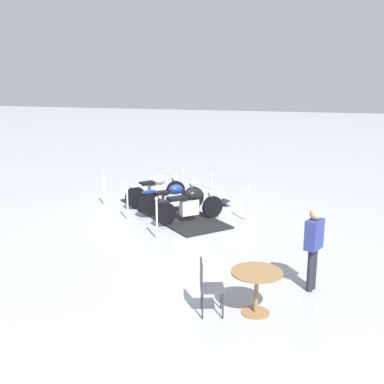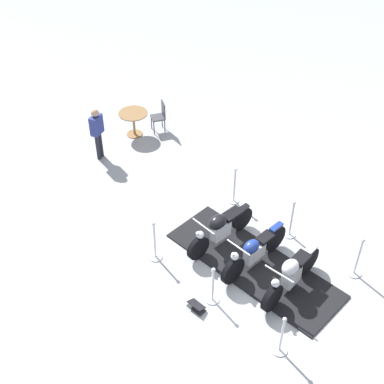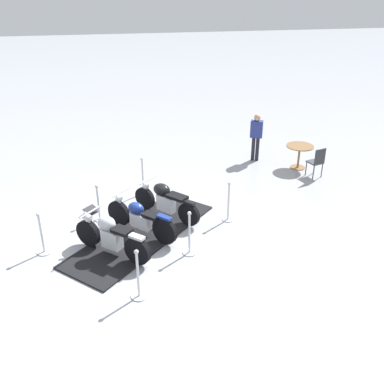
{
  "view_description": "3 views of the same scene",
  "coord_description": "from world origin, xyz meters",
  "px_view_note": "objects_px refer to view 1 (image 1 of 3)",
  "views": [
    {
      "loc": [
        12.84,
        4.11,
        3.99
      ],
      "look_at": [
        0.7,
        0.81,
        0.87
      ],
      "focal_mm": 44.65,
      "sensor_mm": 36.0,
      "label": 1
    },
    {
      "loc": [
        -8.32,
        1.37,
        9.18
      ],
      "look_at": [
        1.5,
        1.42,
        0.94
      ],
      "focal_mm": 49.81,
      "sensor_mm": 36.0,
      "label": 2
    },
    {
      "loc": [
        -0.47,
        -9.16,
        5.73
      ],
      "look_at": [
        1.34,
        0.49,
        0.81
      ],
      "focal_mm": 41.02,
      "sensor_mm": 36.0,
      "label": 3
    }
  ],
  "objects_px": {
    "stanchion_right_mid": "(212,196)",
    "stanchion_left_rear": "(104,195)",
    "motorcycle_black": "(190,204)",
    "info_placard": "(224,204)",
    "stanchion_left_front": "(157,224)",
    "bystander_person": "(314,242)",
    "cafe_table": "(257,282)",
    "cafe_chair_near_table": "(208,284)",
    "stanchion_left_mid": "(128,208)",
    "stanchion_right_front": "(247,209)",
    "motorcycle_navy": "(173,197)",
    "stanchion_right_rear": "(182,185)",
    "motorcycle_chrome": "(157,189)"
  },
  "relations": [
    {
      "from": "motorcycle_navy",
      "to": "stanchion_right_front",
      "type": "distance_m",
      "value": 2.26
    },
    {
      "from": "motorcycle_black",
      "to": "cafe_table",
      "type": "height_order",
      "value": "motorcycle_black"
    },
    {
      "from": "stanchion_right_front",
      "to": "cafe_table",
      "type": "relative_size",
      "value": 1.27
    },
    {
      "from": "motorcycle_navy",
      "to": "bystander_person",
      "type": "xyz_separation_m",
      "value": [
        4.21,
        4.07,
        0.48
      ]
    },
    {
      "from": "cafe_chair_near_table",
      "to": "bystander_person",
      "type": "distance_m",
      "value": 2.24
    },
    {
      "from": "motorcycle_navy",
      "to": "stanchion_right_mid",
      "type": "bearing_deg",
      "value": 1.96
    },
    {
      "from": "stanchion_left_rear",
      "to": "cafe_chair_near_table",
      "type": "height_order",
      "value": "stanchion_left_rear"
    },
    {
      "from": "cafe_chair_near_table",
      "to": "motorcycle_navy",
      "type": "bearing_deg",
      "value": 96.14
    },
    {
      "from": "stanchion_right_front",
      "to": "stanchion_left_rear",
      "type": "xyz_separation_m",
      "value": [
        -0.48,
        -4.53,
        -0.01
      ]
    },
    {
      "from": "motorcycle_navy",
      "to": "motorcycle_black",
      "type": "bearing_deg",
      "value": -88.02
    },
    {
      "from": "motorcycle_chrome",
      "to": "cafe_chair_near_table",
      "type": "bearing_deg",
      "value": -112.28
    },
    {
      "from": "stanchion_left_rear",
      "to": "stanchion_left_front",
      "type": "distance_m",
      "value": 3.6
    },
    {
      "from": "stanchion_right_mid",
      "to": "stanchion_right_front",
      "type": "bearing_deg",
      "value": 46.16
    },
    {
      "from": "motorcycle_chrome",
      "to": "stanchion_left_rear",
      "type": "bearing_deg",
      "value": 148.8
    },
    {
      "from": "bystander_person",
      "to": "cafe_chair_near_table",
      "type": "bearing_deg",
      "value": 63.49
    },
    {
      "from": "bystander_person",
      "to": "motorcycle_chrome",
      "type": "bearing_deg",
      "value": -22.57
    },
    {
      "from": "info_placard",
      "to": "stanchion_left_mid",
      "type": "bearing_deg",
      "value": -91.48
    },
    {
      "from": "stanchion_right_rear",
      "to": "stanchion_right_mid",
      "type": "bearing_deg",
      "value": 46.16
    },
    {
      "from": "stanchion_right_front",
      "to": "cafe_chair_near_table",
      "type": "xyz_separation_m",
      "value": [
        5.38,
        0.15,
        0.19
      ]
    },
    {
      "from": "cafe_table",
      "to": "info_placard",
      "type": "bearing_deg",
      "value": -164.03
    },
    {
      "from": "motorcycle_navy",
      "to": "stanchion_left_mid",
      "type": "xyz_separation_m",
      "value": [
        1.03,
        -0.99,
        -0.12
      ]
    },
    {
      "from": "stanchion_right_mid",
      "to": "cafe_table",
      "type": "relative_size",
      "value": 1.15
    },
    {
      "from": "motorcycle_black",
      "to": "stanchion_left_mid",
      "type": "bearing_deg",
      "value": 147.85
    },
    {
      "from": "motorcycle_black",
      "to": "motorcycle_navy",
      "type": "height_order",
      "value": "motorcycle_navy"
    },
    {
      "from": "motorcycle_black",
      "to": "stanchion_right_mid",
      "type": "distance_m",
      "value": 1.71
    },
    {
      "from": "stanchion_right_front",
      "to": "motorcycle_black",
      "type": "bearing_deg",
      "value": -73.64
    },
    {
      "from": "stanchion_left_rear",
      "to": "motorcycle_black",
      "type": "bearing_deg",
      "value": 73.05
    },
    {
      "from": "stanchion_left_front",
      "to": "stanchion_left_mid",
      "type": "distance_m",
      "value": 1.8
    },
    {
      "from": "stanchion_left_rear",
      "to": "stanchion_right_rear",
      "type": "height_order",
      "value": "stanchion_left_rear"
    },
    {
      "from": "motorcycle_chrome",
      "to": "bystander_person",
      "type": "height_order",
      "value": "bystander_person"
    },
    {
      "from": "stanchion_right_mid",
      "to": "stanchion_right_rear",
      "type": "relative_size",
      "value": 0.97
    },
    {
      "from": "cafe_table",
      "to": "bystander_person",
      "type": "bearing_deg",
      "value": 143.34
    },
    {
      "from": "info_placard",
      "to": "cafe_table",
      "type": "xyz_separation_m",
      "value": [
        6.62,
        1.9,
        0.52
      ]
    },
    {
      "from": "stanchion_left_front",
      "to": "cafe_chair_near_table",
      "type": "height_order",
      "value": "stanchion_left_front"
    },
    {
      "from": "stanchion_left_rear",
      "to": "stanchion_left_front",
      "type": "relative_size",
      "value": 1.01
    },
    {
      "from": "stanchion_right_front",
      "to": "stanchion_left_front",
      "type": "xyz_separation_m",
      "value": [
        2.01,
        -1.93,
        0.03
      ]
    },
    {
      "from": "stanchion_left_front",
      "to": "bystander_person",
      "type": "relative_size",
      "value": 0.68
    },
    {
      "from": "cafe_table",
      "to": "stanchion_left_rear",
      "type": "bearing_deg",
      "value": -135.76
    },
    {
      "from": "stanchion_right_front",
      "to": "stanchion_left_rear",
      "type": "height_order",
      "value": "stanchion_right_front"
    },
    {
      "from": "stanchion_left_rear",
      "to": "info_placard",
      "type": "distance_m",
      "value": 3.73
    },
    {
      "from": "stanchion_left_mid",
      "to": "info_placard",
      "type": "distance_m",
      "value": 3.22
    },
    {
      "from": "motorcycle_black",
      "to": "info_placard",
      "type": "distance_m",
      "value": 2.06
    },
    {
      "from": "stanchion_right_rear",
      "to": "bystander_person",
      "type": "height_order",
      "value": "bystander_person"
    },
    {
      "from": "stanchion_right_mid",
      "to": "stanchion_left_rear",
      "type": "bearing_deg",
      "value": -76.63
    },
    {
      "from": "cafe_table",
      "to": "cafe_chair_near_table",
      "type": "bearing_deg",
      "value": -73.14
    },
    {
      "from": "motorcycle_navy",
      "to": "cafe_table",
      "type": "height_order",
      "value": "motorcycle_navy"
    },
    {
      "from": "cafe_table",
      "to": "bystander_person",
      "type": "relative_size",
      "value": 0.54
    },
    {
      "from": "stanchion_right_front",
      "to": "motorcycle_navy",
      "type": "bearing_deg",
      "value": -96.63
    },
    {
      "from": "stanchion_right_mid",
      "to": "motorcycle_black",
      "type": "bearing_deg",
      "value": -7.12
    },
    {
      "from": "motorcycle_chrome",
      "to": "stanchion_left_mid",
      "type": "relative_size",
      "value": 1.51
    }
  ]
}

